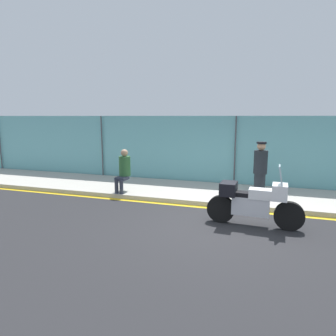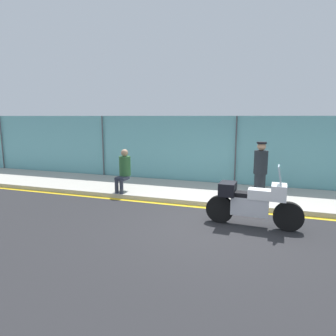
# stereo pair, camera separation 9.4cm
# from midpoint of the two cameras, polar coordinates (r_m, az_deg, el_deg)

# --- Properties ---
(ground_plane) EXTENTS (120.00, 120.00, 0.00)m
(ground_plane) POSITION_cam_midpoint_polar(r_m,az_deg,el_deg) (7.17, 9.55, -10.65)
(ground_plane) COLOR #262628
(sidewalk) EXTENTS (38.84, 2.58, 0.13)m
(sidewalk) POSITION_cam_midpoint_polar(r_m,az_deg,el_deg) (9.64, 11.98, -4.98)
(sidewalk) COLOR #ADA89E
(sidewalk) RESTS_ON ground_plane
(curb_paint_stripe) EXTENTS (38.84, 0.18, 0.01)m
(curb_paint_stripe) POSITION_cam_midpoint_polar(r_m,az_deg,el_deg) (8.33, 10.88, -7.73)
(curb_paint_stripe) COLOR gold
(curb_paint_stripe) RESTS_ON ground_plane
(storefront_fence) EXTENTS (36.90, 0.16, 2.51)m
(storefront_fence) POSITION_cam_midpoint_polar(r_m,az_deg,el_deg) (10.77, 13.04, 2.97)
(storefront_fence) COLOR #6BB2B7
(storefront_fence) RESTS_ON ground_plane
(motorcycle) EXTENTS (2.16, 0.56, 1.44)m
(motorcycle) POSITION_cam_midpoint_polar(r_m,az_deg,el_deg) (7.10, 16.16, -6.19)
(motorcycle) COLOR black
(motorcycle) RESTS_ON ground_plane
(officer_standing) EXTENTS (0.39, 0.39, 1.63)m
(officer_standing) POSITION_cam_midpoint_polar(r_m,az_deg,el_deg) (9.24, 17.47, -0.19)
(officer_standing) COLOR #1E2328
(officer_standing) RESTS_ON sidewalk
(person_seated_on_curb) EXTENTS (0.37, 0.68, 1.33)m
(person_seated_on_curb) POSITION_cam_midpoint_polar(r_m,az_deg,el_deg) (9.59, -8.10, -0.01)
(person_seated_on_curb) COLOR #2D3342
(person_seated_on_curb) RESTS_ON sidewalk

